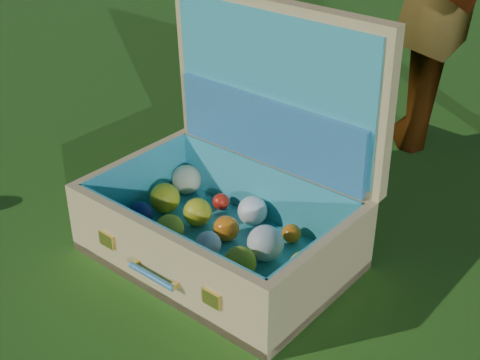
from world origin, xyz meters
The scene contains 2 objects.
ground centered at (0.00, 0.00, 0.00)m, with size 60.00×60.00×0.00m, color #215114.
suitcase centered at (0.01, 0.21, 0.15)m, with size 0.58×0.44×0.55m.
Camera 1 is at (0.81, -0.80, 0.91)m, focal length 50.00 mm.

